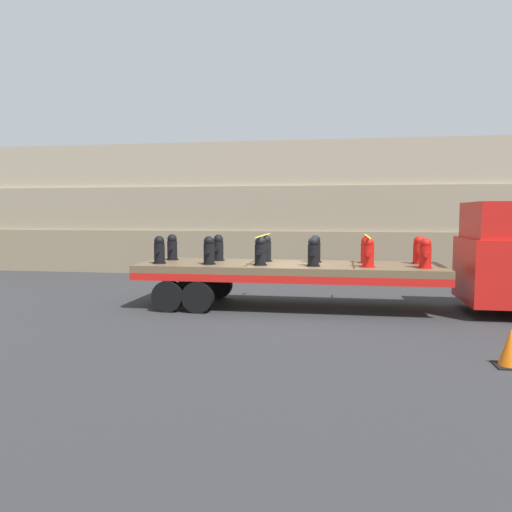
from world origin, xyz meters
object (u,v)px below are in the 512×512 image
(fire_hydrant_black_near_0, at_px, (159,250))
(fire_hydrant_black_far_0, at_px, (172,248))
(fire_hydrant_black_near_1, at_px, (209,251))
(fire_hydrant_red_near_4, at_px, (368,253))
(fire_hydrant_red_far_5, at_px, (419,250))
(traffic_cone, at_px, (511,348))
(fire_hydrant_black_far_1, at_px, (218,248))
(fire_hydrant_black_near_2, at_px, (260,252))
(fire_hydrant_red_near_5, at_px, (425,254))
(fire_hydrant_red_far_4, at_px, (366,250))
(fire_hydrant_black_far_2, at_px, (266,249))
(fire_hydrant_black_near_3, at_px, (313,252))
(flatbed_trailer, at_px, (272,271))
(fire_hydrant_black_far_3, at_px, (315,249))

(fire_hydrant_black_near_0, bearing_deg, fire_hydrant_black_far_0, 90.00)
(fire_hydrant_black_near_1, distance_m, fire_hydrant_red_near_4, 4.29)
(fire_hydrant_red_far_5, bearing_deg, traffic_cone, -81.92)
(fire_hydrant_black_near_0, bearing_deg, fire_hydrant_black_far_1, 37.32)
(fire_hydrant_black_near_1, xyz_separation_m, fire_hydrant_black_near_2, (1.43, 0.00, 0.00))
(fire_hydrant_black_far_0, distance_m, fire_hydrant_black_far_1, 1.43)
(fire_hydrant_red_far_5, bearing_deg, fire_hydrant_red_near_5, -90.00)
(fire_hydrant_black_near_2, xyz_separation_m, fire_hydrant_red_far_4, (2.86, 1.09, 0.00))
(fire_hydrant_black_far_2, distance_m, fire_hydrant_red_far_5, 4.29)
(fire_hydrant_black_near_0, height_order, fire_hydrant_black_near_2, same)
(fire_hydrant_red_near_4, relative_size, fire_hydrant_red_far_4, 1.00)
(fire_hydrant_black_near_0, height_order, fire_hydrant_red_near_4, same)
(fire_hydrant_black_near_3, bearing_deg, fire_hydrant_black_far_1, 159.13)
(fire_hydrant_red_near_4, height_order, traffic_cone, fire_hydrant_red_near_4)
(fire_hydrant_black_near_2, xyz_separation_m, fire_hydrant_black_near_3, (1.43, 0.00, 0.00))
(fire_hydrant_black_near_1, xyz_separation_m, fire_hydrant_black_far_1, (0.00, 1.09, 0.00))
(fire_hydrant_black_near_0, height_order, traffic_cone, fire_hydrant_black_near_0)
(flatbed_trailer, relative_size, fire_hydrant_black_far_1, 10.73)
(flatbed_trailer, xyz_separation_m, fire_hydrant_red_near_4, (2.60, -0.55, 0.60))
(fire_hydrant_black_near_2, xyz_separation_m, fire_hydrant_red_near_5, (4.29, 0.00, 0.00))
(fire_hydrant_black_near_3, distance_m, fire_hydrant_black_far_3, 1.09)
(fire_hydrant_black_far_0, relative_size, fire_hydrant_red_near_5, 1.00)
(fire_hydrant_black_near_0, distance_m, fire_hydrant_black_near_1, 1.43)
(fire_hydrant_black_near_1, xyz_separation_m, fire_hydrant_black_far_3, (2.86, 1.09, 0.00))
(fire_hydrant_black_near_2, xyz_separation_m, fire_hydrant_red_near_4, (2.86, 0.00, 0.00))
(fire_hydrant_black_near_0, relative_size, fire_hydrant_black_far_0, 1.00)
(fire_hydrant_red_near_5, relative_size, traffic_cone, 1.16)
(flatbed_trailer, bearing_deg, fire_hydrant_red_near_5, -7.71)
(fire_hydrant_black_near_0, bearing_deg, traffic_cone, -28.18)
(fire_hydrant_red_near_5, bearing_deg, flatbed_trailer, 172.29)
(flatbed_trailer, distance_m, fire_hydrant_black_near_2, 0.85)
(fire_hydrant_black_far_3, distance_m, fire_hydrant_red_near_5, 3.06)
(fire_hydrant_red_far_5, distance_m, traffic_cone, 5.53)
(fire_hydrant_black_near_2, bearing_deg, fire_hydrant_red_near_4, 0.00)
(flatbed_trailer, relative_size, fire_hydrant_black_far_3, 10.73)
(fire_hydrant_red_near_5, bearing_deg, fire_hydrant_red_near_4, 180.00)
(flatbed_trailer, xyz_separation_m, fire_hydrant_red_far_5, (4.03, 0.55, 0.60))
(flatbed_trailer, xyz_separation_m, fire_hydrant_black_far_1, (-1.69, 0.55, 0.60))
(fire_hydrant_black_far_0, relative_size, fire_hydrant_black_near_1, 1.00)
(fire_hydrant_black_far_0, xyz_separation_m, fire_hydrant_red_near_5, (7.15, -1.09, 0.00))
(flatbed_trailer, distance_m, fire_hydrant_black_far_2, 0.85)
(fire_hydrant_black_far_3, height_order, fire_hydrant_red_near_5, same)
(fire_hydrant_red_far_4, bearing_deg, fire_hydrant_black_far_0, 180.00)
(flatbed_trailer, xyz_separation_m, traffic_cone, (4.79, -4.78, -0.68))
(fire_hydrant_black_far_2, height_order, fire_hydrant_red_near_4, same)
(fire_hydrant_black_far_2, relative_size, traffic_cone, 1.16)
(fire_hydrant_black_far_3, bearing_deg, fire_hydrant_black_near_3, -90.00)
(fire_hydrant_black_near_0, xyz_separation_m, fire_hydrant_black_near_2, (2.86, 0.00, 0.00))
(fire_hydrant_black_near_3, relative_size, traffic_cone, 1.16)
(fire_hydrant_black_far_1, height_order, fire_hydrant_red_far_5, same)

